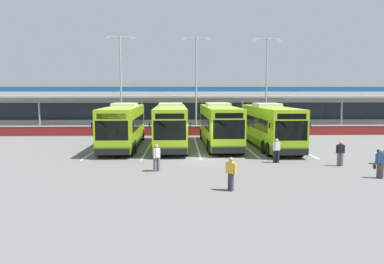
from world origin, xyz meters
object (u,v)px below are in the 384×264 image
(coach_bus_leftmost, at_px, (124,127))
(pedestrian_near_bin, at_px, (340,153))
(litter_bin, at_px, (381,157))
(lamp_post_east, at_px, (266,79))
(coach_bus_centre, at_px, (219,126))
(coach_bus_right_centre, at_px, (269,127))
(lamp_post_centre, at_px, (196,79))
(coach_bus_left_centre, at_px, (171,126))
(pedestrian_in_dark_coat, at_px, (157,157))
(pedestrian_with_handbag, at_px, (380,163))
(lamp_post_west, at_px, (121,78))
(pedestrian_approaching_bus, at_px, (231,173))
(pedestrian_child, at_px, (276,150))

(coach_bus_leftmost, relative_size, pedestrian_near_bin, 7.52)
(pedestrian_near_bin, bearing_deg, litter_bin, 11.33)
(coach_bus_leftmost, height_order, lamp_post_east, lamp_post_east)
(litter_bin, bearing_deg, pedestrian_near_bin, -168.67)
(coach_bus_centre, distance_m, litter_bin, 13.20)
(coach_bus_right_centre, relative_size, pedestrian_near_bin, 7.52)
(coach_bus_centre, height_order, lamp_post_centre, lamp_post_centre)
(coach_bus_left_centre, relative_size, pedestrian_in_dark_coat, 7.52)
(pedestrian_in_dark_coat, relative_size, litter_bin, 1.74)
(coach_bus_right_centre, relative_size, pedestrian_with_handbag, 7.52)
(coach_bus_left_centre, xyz_separation_m, litter_bin, (14.10, -8.23, -1.32))
(pedestrian_in_dark_coat, bearing_deg, pedestrian_with_handbag, -10.03)
(pedestrian_in_dark_coat, height_order, lamp_post_west, lamp_post_west)
(lamp_post_west, bearing_deg, coach_bus_right_centre, -36.56)
(coach_bus_leftmost, distance_m, pedestrian_in_dark_coat, 10.68)
(pedestrian_near_bin, height_order, litter_bin, pedestrian_near_bin)
(lamp_post_east, bearing_deg, lamp_post_west, -175.88)
(lamp_post_centre, bearing_deg, lamp_post_west, -174.46)
(coach_bus_leftmost, height_order, pedestrian_approaching_bus, coach_bus_leftmost)
(coach_bus_right_centre, bearing_deg, lamp_post_west, 143.44)
(pedestrian_near_bin, relative_size, lamp_post_centre, 0.15)
(lamp_post_centre, distance_m, lamp_post_east, 8.27)
(pedestrian_child, xyz_separation_m, lamp_post_east, (3.61, 18.89, 5.42))
(coach_bus_leftmost, xyz_separation_m, pedestrian_with_handbag, (15.90, -12.24, -0.93))
(coach_bus_centre, relative_size, pedestrian_near_bin, 7.52)
(coach_bus_leftmost, height_order, litter_bin, coach_bus_leftmost)
(coach_bus_left_centre, xyz_separation_m, pedestrian_child, (7.30, -7.57, -0.91))
(pedestrian_in_dark_coat, distance_m, pedestrian_child, 8.27)
(pedestrian_in_dark_coat, bearing_deg, coach_bus_leftmost, 109.18)
(lamp_post_east, bearing_deg, pedestrian_approaching_bus, -106.45)
(coach_bus_centre, relative_size, pedestrian_approaching_bus, 7.52)
(pedestrian_near_bin, xyz_separation_m, pedestrian_approaching_bus, (-7.84, -5.75, 0.00))
(coach_bus_leftmost, distance_m, coach_bus_centre, 8.34)
(pedestrian_with_handbag, distance_m, lamp_post_east, 24.23)
(pedestrian_with_handbag, relative_size, litter_bin, 1.74)
(coach_bus_right_centre, relative_size, pedestrian_approaching_bus, 7.52)
(coach_bus_right_centre, relative_size, lamp_post_west, 1.11)
(coach_bus_right_centre, relative_size, pedestrian_child, 7.52)
(coach_bus_leftmost, bearing_deg, coach_bus_centre, 3.40)
(pedestrian_child, relative_size, litter_bin, 1.74)
(lamp_post_west, bearing_deg, lamp_post_centre, 5.54)
(pedestrian_child, bearing_deg, coach_bus_right_centre, 80.42)
(pedestrian_child, relative_size, lamp_post_west, 0.15)
(coach_bus_leftmost, height_order, coach_bus_centre, same)
(pedestrian_approaching_bus, xyz_separation_m, lamp_post_centre, (-0.61, 25.53, 5.42))
(pedestrian_with_handbag, xyz_separation_m, pedestrian_child, (-4.52, 4.70, 0.02))
(pedestrian_approaching_bus, bearing_deg, coach_bus_right_centre, 69.60)
(pedestrian_child, bearing_deg, pedestrian_near_bin, -18.43)
(coach_bus_leftmost, bearing_deg, litter_bin, -24.29)
(coach_bus_leftmost, relative_size, pedestrian_approaching_bus, 7.52)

